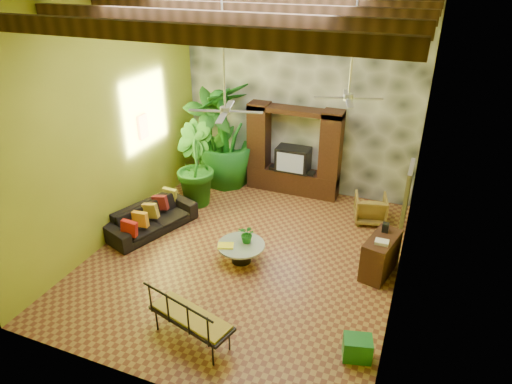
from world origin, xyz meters
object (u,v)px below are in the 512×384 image
at_px(ceiling_fan_front, 225,99).
at_px(coffee_table, 241,250).
at_px(side_console, 380,255).
at_px(iron_bench, 188,317).
at_px(green_bin, 357,348).
at_px(tall_plant_c, 225,135).
at_px(entertainment_center, 293,157).
at_px(ceiling_fan_back, 349,86).
at_px(wicker_armchair, 370,208).
at_px(tall_plant_a, 212,140).
at_px(tall_plant_b, 193,165).
at_px(sofa, 152,218).

height_order(ceiling_fan_front, coffee_table, ceiling_fan_front).
bearing_deg(side_console, iron_bench, -117.27).
bearing_deg(green_bin, tall_plant_c, 132.62).
relative_size(entertainment_center, ceiling_fan_back, 1.29).
bearing_deg(wicker_armchair, green_bin, 83.32).
bearing_deg(ceiling_fan_back, coffee_table, -137.99).
relative_size(ceiling_fan_back, coffee_table, 1.93).
height_order(ceiling_fan_back, green_bin, ceiling_fan_back).
relative_size(wicker_armchair, side_console, 0.72).
bearing_deg(tall_plant_c, entertainment_center, 6.14).
bearing_deg(ceiling_fan_back, entertainment_center, 129.57).
bearing_deg(ceiling_fan_front, entertainment_center, 86.76).
bearing_deg(side_console, ceiling_fan_front, -151.49).
bearing_deg(entertainment_center, coffee_table, -90.22).
height_order(ceiling_fan_front, side_console, ceiling_fan_front).
bearing_deg(tall_plant_a, tall_plant_b, -90.12).
relative_size(sofa, coffee_table, 2.16).
bearing_deg(tall_plant_c, green_bin, -47.38).
bearing_deg(ceiling_fan_back, green_bin, -71.41).
distance_m(ceiling_fan_front, tall_plant_c, 4.22).
distance_m(ceiling_fan_back, side_console, 3.28).
xyz_separation_m(tall_plant_a, coffee_table, (2.08, -2.93, -1.05)).
distance_m(tall_plant_b, coffee_table, 2.92).
xyz_separation_m(entertainment_center, tall_plant_c, (-1.82, -0.20, 0.43)).
bearing_deg(coffee_table, side_console, 13.49).
bearing_deg(entertainment_center, tall_plant_c, -173.86).
xyz_separation_m(ceiling_fan_back, tall_plant_a, (-3.69, 1.48, -2.09)).
height_order(entertainment_center, tall_plant_c, tall_plant_c).
height_order(ceiling_fan_back, coffee_table, ceiling_fan_back).
xyz_separation_m(tall_plant_a, iron_bench, (2.20, -5.28, -0.77)).
bearing_deg(green_bin, ceiling_fan_back, 108.59).
xyz_separation_m(entertainment_center, ceiling_fan_back, (1.60, -1.94, 2.44)).
relative_size(sofa, green_bin, 4.78).
distance_m(tall_plant_a, tall_plant_b, 1.06).
distance_m(tall_plant_c, green_bin, 6.72).
height_order(ceiling_fan_front, ceiling_fan_back, same).
bearing_deg(iron_bench, side_console, 64.94).
bearing_deg(wicker_armchair, tall_plant_b, -4.37).
height_order(sofa, tall_plant_b, tall_plant_b).
relative_size(entertainment_center, coffee_table, 2.49).
relative_size(tall_plant_b, side_console, 2.04).
bearing_deg(tall_plant_c, sofa, -100.74).
xyz_separation_m(ceiling_fan_back, side_console, (1.05, -0.81, -3.00)).
height_order(tall_plant_b, iron_bench, tall_plant_b).
distance_m(ceiling_fan_back, green_bin, 4.60).
xyz_separation_m(tall_plant_b, green_bin, (4.74, -3.57, -0.84)).
relative_size(entertainment_center, green_bin, 5.52).
bearing_deg(ceiling_fan_front, wicker_armchair, 49.12).
relative_size(iron_bench, green_bin, 3.53).
height_order(tall_plant_c, iron_bench, tall_plant_c).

